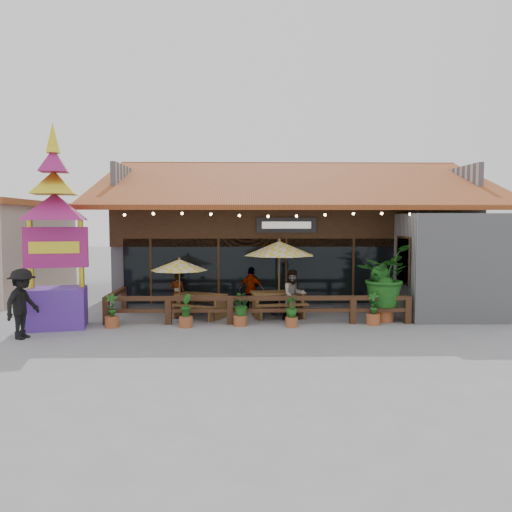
{
  "coord_description": "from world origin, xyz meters",
  "views": [
    {
      "loc": [
        -1.96,
        -16.52,
        3.34
      ],
      "look_at": [
        -1.62,
        1.5,
        2.08
      ],
      "focal_mm": 35.0,
      "sensor_mm": 36.0,
      "label": 1
    }
  ],
  "objects_px": {
    "umbrella_right": "(279,249)",
    "thai_sign_tower": "(55,212)",
    "umbrella_left": "(179,265)",
    "picnic_table_left": "(201,301)",
    "pedestrian": "(22,304)",
    "tropical_plant": "(384,277)",
    "picnic_table_right": "(278,300)"
  },
  "relations": [
    {
      "from": "pedestrian",
      "to": "tropical_plant",
      "type": "bearing_deg",
      "value": -65.71
    },
    {
      "from": "pedestrian",
      "to": "picnic_table_left",
      "type": "bearing_deg",
      "value": -44.72
    },
    {
      "from": "umbrella_right",
      "to": "picnic_table_right",
      "type": "bearing_deg",
      "value": -111.56
    },
    {
      "from": "picnic_table_right",
      "to": "thai_sign_tower",
      "type": "bearing_deg",
      "value": -166.1
    },
    {
      "from": "umbrella_left",
      "to": "tropical_plant",
      "type": "distance_m",
      "value": 6.92
    },
    {
      "from": "umbrella_right",
      "to": "pedestrian",
      "type": "distance_m",
      "value": 8.34
    },
    {
      "from": "picnic_table_right",
      "to": "pedestrian",
      "type": "height_order",
      "value": "pedestrian"
    },
    {
      "from": "picnic_table_right",
      "to": "tropical_plant",
      "type": "height_order",
      "value": "tropical_plant"
    },
    {
      "from": "umbrella_left",
      "to": "picnic_table_left",
      "type": "xyz_separation_m",
      "value": [
        0.74,
        0.13,
        -1.28
      ]
    },
    {
      "from": "thai_sign_tower",
      "to": "pedestrian",
      "type": "relative_size",
      "value": 3.42
    },
    {
      "from": "pedestrian",
      "to": "picnic_table_right",
      "type": "bearing_deg",
      "value": -54.43
    },
    {
      "from": "pedestrian",
      "to": "thai_sign_tower",
      "type": "bearing_deg",
      "value": -4.74
    },
    {
      "from": "tropical_plant",
      "to": "pedestrian",
      "type": "height_order",
      "value": "tropical_plant"
    },
    {
      "from": "umbrella_left",
      "to": "thai_sign_tower",
      "type": "xyz_separation_m",
      "value": [
        -3.61,
        -1.52,
        1.79
      ]
    },
    {
      "from": "umbrella_left",
      "to": "umbrella_right",
      "type": "height_order",
      "value": "umbrella_right"
    },
    {
      "from": "thai_sign_tower",
      "to": "tropical_plant",
      "type": "xyz_separation_m",
      "value": [
        10.5,
        0.84,
        -2.15
      ]
    },
    {
      "from": "picnic_table_left",
      "to": "picnic_table_right",
      "type": "xyz_separation_m",
      "value": [
        2.67,
        0.09,
        0.04
      ]
    },
    {
      "from": "umbrella_left",
      "to": "thai_sign_tower",
      "type": "distance_m",
      "value": 4.31
    },
    {
      "from": "picnic_table_left",
      "to": "thai_sign_tower",
      "type": "xyz_separation_m",
      "value": [
        -4.35,
        -1.65,
        3.07
      ]
    },
    {
      "from": "thai_sign_tower",
      "to": "tropical_plant",
      "type": "distance_m",
      "value": 10.75
    },
    {
      "from": "thai_sign_tower",
      "to": "pedestrian",
      "type": "distance_m",
      "value": 3.03
    },
    {
      "from": "umbrella_left",
      "to": "pedestrian",
      "type": "xyz_separation_m",
      "value": [
        -4.06,
        -2.96,
        -0.83
      ]
    },
    {
      "from": "umbrella_left",
      "to": "umbrella_right",
      "type": "bearing_deg",
      "value": 6.09
    },
    {
      "from": "picnic_table_left",
      "to": "pedestrian",
      "type": "relative_size",
      "value": 1.07
    },
    {
      "from": "umbrella_left",
      "to": "picnic_table_right",
      "type": "distance_m",
      "value": 3.63
    },
    {
      "from": "thai_sign_tower",
      "to": "umbrella_right",
      "type": "bearing_deg",
      "value": 14.92
    },
    {
      "from": "umbrella_left",
      "to": "picnic_table_left",
      "type": "distance_m",
      "value": 1.49
    },
    {
      "from": "thai_sign_tower",
      "to": "pedestrian",
      "type": "height_order",
      "value": "thai_sign_tower"
    },
    {
      "from": "tropical_plant",
      "to": "umbrella_left",
      "type": "bearing_deg",
      "value": 174.41
    },
    {
      "from": "umbrella_right",
      "to": "tropical_plant",
      "type": "xyz_separation_m",
      "value": [
        3.42,
        -1.04,
        -0.91
      ]
    },
    {
      "from": "umbrella_right",
      "to": "thai_sign_tower",
      "type": "bearing_deg",
      "value": -165.08
    },
    {
      "from": "umbrella_right",
      "to": "picnic_table_right",
      "type": "xyz_separation_m",
      "value": [
        -0.06,
        -0.15,
        -1.79
      ]
    }
  ]
}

